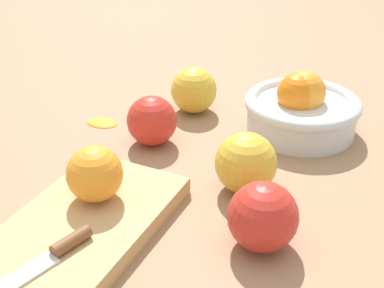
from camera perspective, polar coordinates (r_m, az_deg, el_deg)
name	(u,v)px	position (r m, az deg, el deg)	size (l,w,h in m)	color
ground_plane	(147,167)	(0.72, -4.84, -2.48)	(2.40, 2.40, 0.00)	#997556
bowl	(301,108)	(0.81, 11.65, 3.76)	(0.17, 0.17, 0.09)	silver
cutting_board	(81,228)	(0.61, -11.83, -8.84)	(0.26, 0.15, 0.02)	tan
orange_on_board	(97,175)	(0.61, -10.20, -3.24)	(0.06, 0.06, 0.06)	orange
knife	(45,260)	(0.55, -15.52, -11.87)	(0.15, 0.05, 0.01)	silver
apple_mid_left	(194,90)	(0.85, 0.20, 5.78)	(0.07, 0.07, 0.07)	gold
apple_mid_left_2	(152,121)	(0.76, -4.33, 2.50)	(0.07, 0.07, 0.07)	red
apple_back_right	(263,217)	(0.57, 7.61, -7.73)	(0.08, 0.08, 0.08)	red
apple_back_center	(246,163)	(0.66, 5.80, -2.07)	(0.08, 0.08, 0.08)	gold
citrus_peel	(102,121)	(0.84, -9.65, 2.47)	(0.05, 0.04, 0.01)	orange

